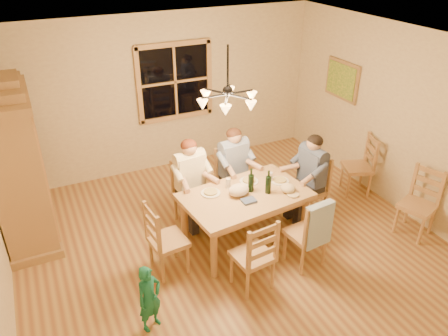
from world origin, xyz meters
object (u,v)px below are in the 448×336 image
wine_bottle_a (251,180)px  child (149,298)px  dining_table (245,201)px  chair_near_left (252,266)px  chair_end_left (169,250)px  adult_woman (190,172)px  armoire (18,170)px  chair_far_right (234,191)px  chair_end_right (308,199)px  chair_near_right (305,243)px  chair_spare_front (415,215)px  chandelier (228,98)px  chair_far_left (192,204)px  adult_plaid_man (234,160)px  wine_bottle_b (268,182)px  chair_spare_back (356,176)px  adult_slate_man (311,167)px

wine_bottle_a → child: 2.01m
dining_table → chair_near_left: 0.94m
chair_near_left → wine_bottle_a: size_ratio=3.00×
chair_end_left → chair_near_left: bearing=43.3°
chair_near_left → child: bearing=177.7°
chair_near_left → adult_woman: (-0.16, 1.53, 0.54)m
armoire → child: 2.59m
chair_far_right → chair_end_right: size_ratio=1.00×
chair_near_right → chair_end_left: 1.73m
chair_spare_front → wine_bottle_a: bearing=47.8°
chair_end_right → chair_spare_front: (1.11, -0.99, 0.00)m
chandelier → chair_far_right: 1.96m
child → chandelier: bearing=12.7°
chair_spare_front → chair_far_left: bearing=40.5°
adult_plaid_man → wine_bottle_a: size_ratio=2.65×
chair_far_right → chair_end_left: (-1.36, -0.92, 0.00)m
adult_woman → wine_bottle_b: bearing=127.1°
armoire → chair_far_left: (2.14, -0.66, -0.75)m
chair_spare_back → adult_woman: bearing=104.0°
adult_slate_man → chandelier: bearing=84.4°
chair_far_right → wine_bottle_a: bearing=74.0°
adult_plaid_man → child: size_ratio=1.08×
dining_table → chandelier: bearing=152.5°
chair_end_right → chair_spare_front: 1.49m
armoire → child: bearing=-65.8°
adult_woman → child: adult_woman is taller
chandelier → adult_woman: size_ratio=0.88×
chandelier → chair_spare_front: (2.45, -0.98, -1.77)m
adult_woman → child: bearing=49.3°
chair_end_left → adult_slate_man: (2.26, 0.24, 0.54)m
chair_near_left → chair_spare_back: 2.82m
armoire → chair_end_left: armoire is taller
chair_near_left → chair_near_right: same height
chair_end_left → adult_woman: size_ratio=1.13×
adult_woman → chandelier: bearing=108.2°
armoire → chair_end_left: (1.50, -1.51, -0.75)m
chair_near_right → adult_woman: size_ratio=1.13×
adult_plaid_man → chair_spare_back: (2.01, -0.43, -0.54)m
chair_near_left → adult_woman: adult_woman is taller
dining_table → wine_bottle_a: bearing=20.5°
chair_far_right → wine_bottle_a: size_ratio=3.00×
adult_woman → armoire: bearing=-23.3°
chair_near_right → adult_woman: bearing=117.9°
dining_table → adult_woman: size_ratio=1.98×
armoire → chair_end_right: size_ratio=2.32×
chair_near_right → dining_table: bearing=117.9°
adult_plaid_man → adult_slate_man: 1.12m
adult_plaid_man → child: bearing=36.6°
chair_near_left → chair_end_left: 1.06m
chandelier → chair_far_right: size_ratio=0.78×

